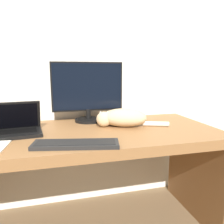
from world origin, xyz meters
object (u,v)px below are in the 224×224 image
external_keyboard (76,144)px  cat (122,117)px  monitor (88,92)px  laptop (12,128)px

external_keyboard → cat: size_ratio=0.92×
monitor → cat: size_ratio=1.07×
monitor → cat: monitor is taller
laptop → monitor: bearing=19.7°
monitor → laptop: size_ratio=1.50×
monitor → laptop: (-0.49, -0.25, -0.18)m
monitor → laptop: 0.58m
monitor → external_keyboard: bearing=-104.7°
laptop → cat: bearing=-4.4°
laptop → cat: (0.70, 0.03, 0.02)m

